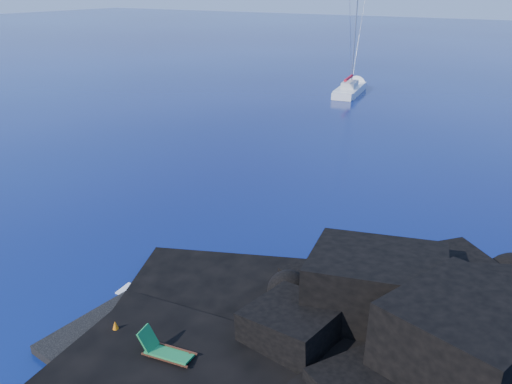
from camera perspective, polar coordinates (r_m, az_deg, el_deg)
ground at (r=21.48m, az=-19.76°, el=-13.95°), size 400.00×400.00×0.00m
beach at (r=19.06m, az=-9.28°, el=-18.03°), size 9.08×6.86×0.70m
surf_foam at (r=21.70m, az=-0.53°, el=-11.98°), size 10.00×8.00×0.06m
sailboat at (r=62.80m, az=10.68°, el=11.01°), size 4.17×12.08×12.41m
deck_chair at (r=17.89m, az=-9.92°, el=-17.17°), size 1.94×1.08×1.26m
towel at (r=18.51m, az=-11.49°, el=-18.15°), size 1.89×0.98×0.05m
sunbather at (r=18.42m, az=-11.53°, el=-17.81°), size 1.77×0.56×0.24m
marker_cone at (r=19.68m, az=-15.74°, el=-14.74°), size 0.50×0.50×0.61m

